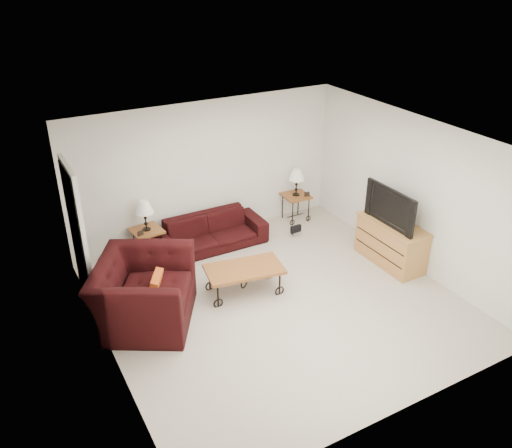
{
  "coord_description": "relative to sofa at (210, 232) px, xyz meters",
  "views": [
    {
      "loc": [
        -3.46,
        -5.58,
        4.69
      ],
      "look_at": [
        0.0,
        0.7,
        1.0
      ],
      "focal_mm": 37.17,
      "sensor_mm": 36.0,
      "label": 1
    }
  ],
  "objects": [
    {
      "name": "ground",
      "position": [
        0.19,
        -2.02,
        -0.29
      ],
      "size": [
        5.0,
        5.0,
        0.0
      ],
      "primitive_type": "plane",
      "color": "#B8AC9D",
      "rests_on": "ground"
    },
    {
      "name": "wall_back",
      "position": [
        0.19,
        0.48,
        0.96
      ],
      "size": [
        5.0,
        0.02,
        2.5
      ],
      "primitive_type": "cube",
      "color": "silver",
      "rests_on": "ground"
    },
    {
      "name": "wall_front",
      "position": [
        0.19,
        -4.52,
        0.96
      ],
      "size": [
        5.0,
        0.02,
        2.5
      ],
      "primitive_type": "cube",
      "color": "silver",
      "rests_on": "ground"
    },
    {
      "name": "wall_left",
      "position": [
        -2.31,
        -2.02,
        0.96
      ],
      "size": [
        0.02,
        5.0,
        2.5
      ],
      "primitive_type": "cube",
      "color": "silver",
      "rests_on": "ground"
    },
    {
      "name": "wall_right",
      "position": [
        2.69,
        -2.02,
        0.96
      ],
      "size": [
        0.02,
        5.0,
        2.5
      ],
      "primitive_type": "cube",
      "color": "silver",
      "rests_on": "ground"
    },
    {
      "name": "ceiling",
      "position": [
        0.19,
        -2.02,
        2.21
      ],
      "size": [
        5.0,
        5.0,
        0.0
      ],
      "primitive_type": "plane",
      "color": "white",
      "rests_on": "wall_back"
    },
    {
      "name": "doorway",
      "position": [
        -2.28,
        -0.37,
        0.73
      ],
      "size": [
        0.08,
        0.94,
        2.04
      ],
      "primitive_type": "cube",
      "color": "black",
      "rests_on": "ground"
    },
    {
      "name": "sofa",
      "position": [
        0.0,
        0.0,
        0.0
      ],
      "size": [
        1.97,
        0.77,
        0.57
      ],
      "primitive_type": "imported",
      "color": "black",
      "rests_on": "ground"
    },
    {
      "name": "side_table_left",
      "position": [
        -1.08,
        0.18,
        -0.02
      ],
      "size": [
        0.53,
        0.53,
        0.53
      ],
      "primitive_type": "cube",
      "rotation": [
        0.0,
        0.0,
        0.09
      ],
      "color": "brown",
      "rests_on": "ground"
    },
    {
      "name": "side_table_right",
      "position": [
        1.9,
        0.18,
        -0.02
      ],
      "size": [
        0.51,
        0.51,
        0.53
      ],
      "primitive_type": "cube",
      "rotation": [
        0.0,
        0.0,
        -0.06
      ],
      "color": "brown",
      "rests_on": "ground"
    },
    {
      "name": "lamp_left",
      "position": [
        -1.08,
        0.18,
        0.51
      ],
      "size": [
        0.33,
        0.33,
        0.53
      ],
      "primitive_type": null,
      "rotation": [
        0.0,
        0.0,
        0.09
      ],
      "color": "black",
      "rests_on": "side_table_left"
    },
    {
      "name": "lamp_right",
      "position": [
        1.9,
        0.18,
        0.51
      ],
      "size": [
        0.32,
        0.32,
        0.53
      ],
      "primitive_type": null,
      "rotation": [
        0.0,
        0.0,
        -0.06
      ],
      "color": "black",
      "rests_on": "side_table_right"
    },
    {
      "name": "photo_frame_left",
      "position": [
        -1.23,
        0.03,
        0.29
      ],
      "size": [
        0.11,
        0.04,
        0.09
      ],
      "primitive_type": "cube",
      "rotation": [
        0.0,
        0.0,
        0.26
      ],
      "color": "black",
      "rests_on": "side_table_left"
    },
    {
      "name": "photo_frame_right",
      "position": [
        2.05,
        0.03,
        0.29
      ],
      "size": [
        0.11,
        0.04,
        0.09
      ],
      "primitive_type": "cube",
      "rotation": [
        0.0,
        0.0,
        -0.27
      ],
      "color": "black",
      "rests_on": "side_table_right"
    },
    {
      "name": "coffee_table",
      "position": [
        -0.13,
        -1.54,
        -0.07
      ],
      "size": [
        1.25,
        0.82,
        0.44
      ],
      "primitive_type": "cube",
      "rotation": [
        0.0,
        0.0,
        -0.17
      ],
      "color": "brown",
      "rests_on": "ground"
    },
    {
      "name": "armchair",
      "position": [
        -1.68,
        -1.49,
        0.18
      ],
      "size": [
        1.82,
        1.88,
        0.94
      ],
      "primitive_type": "imported",
      "rotation": [
        0.0,
        0.0,
        1.04
      ],
      "color": "black",
      "rests_on": "ground"
    },
    {
      "name": "throw_pillow",
      "position": [
        -1.53,
        -1.54,
        0.23
      ],
      "size": [
        0.31,
        0.42,
        0.42
      ],
      "primitive_type": "cube",
      "rotation": [
        0.0,
        0.0,
        1.04
      ],
      "color": "#B84417",
      "rests_on": "armchair"
    },
    {
      "name": "tv_stand",
      "position": [
        2.42,
        -1.94,
        0.08
      ],
      "size": [
        0.51,
        1.23,
        0.74
      ],
      "primitive_type": "cube",
      "color": "tan",
      "rests_on": "ground"
    },
    {
      "name": "television",
      "position": [
        2.4,
        -1.94,
        0.77
      ],
      "size": [
        0.14,
        1.1,
        0.64
      ],
      "primitive_type": "imported",
      "rotation": [
        0.0,
        0.0,
        -1.57
      ],
      "color": "black",
      "rests_on": "tv_stand"
    },
    {
      "name": "backpack",
      "position": [
        1.51,
        -0.32,
        -0.08
      ],
      "size": [
        0.37,
        0.32,
        0.41
      ],
      "primitive_type": "ellipsoid",
      "rotation": [
        0.0,
        0.0,
        -0.27
      ],
      "color": "black",
      "rests_on": "ground"
    }
  ]
}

